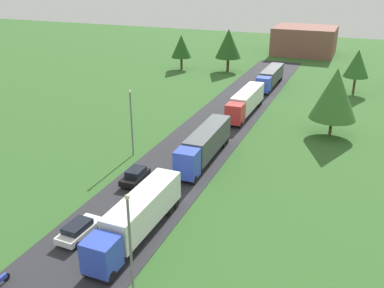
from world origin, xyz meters
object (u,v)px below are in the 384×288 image
at_px(car_third, 135,176).
at_px(tree_ash, 357,63).
at_px(tree_oak, 335,94).
at_px(tree_elm, 181,46).
at_px(lamppost_lead, 130,245).
at_px(truck_fourth, 270,77).
at_px(truck_lead, 138,215).
at_px(lamppost_second, 131,120).
at_px(car_second, 79,229).
at_px(tree_birch, 228,44).
at_px(distant_building, 304,40).
at_px(truck_second, 205,144).
at_px(truck_third, 246,101).

bearing_deg(car_third, tree_ash, 66.31).
bearing_deg(tree_oak, tree_elm, 139.41).
bearing_deg(tree_ash, lamppost_lead, -100.75).
height_order(truck_fourth, car_third, truck_fourth).
bearing_deg(truck_fourth, truck_lead, -89.91).
bearing_deg(lamppost_second, car_second, -76.18).
distance_m(truck_lead, tree_ash, 57.18).
distance_m(tree_birch, distant_building, 29.78).
xyz_separation_m(truck_second, truck_fourth, (0.03, 36.87, -0.15)).
xyz_separation_m(tree_oak, tree_birch, (-25.04, 32.37, 0.11)).
xyz_separation_m(tree_oak, distant_building, (-12.31, 59.16, -2.45)).
bearing_deg(tree_ash, tree_birch, 161.99).
bearing_deg(truck_fourth, distant_building, 88.37).
height_order(truck_fourth, tree_oak, tree_oak).
bearing_deg(truck_fourth, car_third, -96.29).
bearing_deg(car_second, truck_fourth, 85.30).
distance_m(truck_second, lamppost_lead, 24.59).
bearing_deg(lamppost_second, lamppost_lead, -61.02).
bearing_deg(tree_ash, tree_elm, 169.76).
height_order(tree_birch, tree_ash, tree_birch).
bearing_deg(car_second, car_third, 92.00).
distance_m(tree_oak, distant_building, 60.48).
height_order(lamppost_second, tree_birch, tree_birch).
relative_size(car_second, tree_oak, 0.48).
bearing_deg(lamppost_second, tree_elm, 105.82).
relative_size(car_third, tree_birch, 0.44).
distance_m(tree_ash, distant_building, 38.40).
bearing_deg(tree_ash, truck_second, -112.03).
relative_size(truck_second, tree_oak, 1.44).
bearing_deg(truck_third, car_second, -96.87).
xyz_separation_m(truck_fourth, tree_oak, (13.35, -22.48, 3.93)).
height_order(truck_third, car_second, truck_third).
bearing_deg(lamppost_lead, truck_fourth, 93.31).
height_order(truck_lead, truck_second, truck_second).
bearing_deg(tree_oak, car_third, -128.91).
height_order(lamppost_lead, distant_building, lamppost_lead).
distance_m(truck_third, distant_building, 54.76).
xyz_separation_m(car_third, tree_oak, (18.33, 22.72, 5.10)).
height_order(truck_second, lamppost_second, lamppost_second).
xyz_separation_m(truck_second, car_third, (-4.95, -8.33, -1.33)).
bearing_deg(lamppost_lead, tree_ash, 79.25).
height_order(lamppost_lead, tree_ash, lamppost_lead).
height_order(tree_birch, distant_building, tree_birch).
bearing_deg(car_third, lamppost_second, 120.76).
relative_size(tree_birch, distant_building, 0.59).
distance_m(car_second, lamppost_lead, 10.36).
bearing_deg(truck_fourth, tree_elm, 160.40).
height_order(car_third, tree_ash, tree_ash).
relative_size(truck_lead, tree_birch, 1.42).
height_order(car_second, car_third, car_third).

